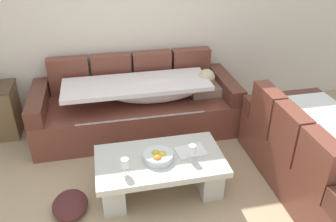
{
  "coord_description": "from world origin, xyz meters",
  "views": [
    {
      "loc": [
        -0.4,
        -2.04,
        2.32
      ],
      "look_at": [
        0.25,
        1.03,
        0.55
      ],
      "focal_mm": 36.21,
      "sensor_mm": 36.0,
      "label": 1
    }
  ],
  "objects_px": {
    "wine_glass_near_right": "(192,150)",
    "open_magazine": "(191,151)",
    "crumpled_garment": "(70,205)",
    "wine_glass_near_left": "(125,164)",
    "fruit_bowl": "(158,156)",
    "coffee_table": "(160,170)",
    "couch_near_window": "(318,156)",
    "couch_along_wall": "(140,105)"
  },
  "relations": [
    {
      "from": "wine_glass_near_right",
      "to": "open_magazine",
      "type": "bearing_deg",
      "value": 78.69
    },
    {
      "from": "crumpled_garment",
      "to": "wine_glass_near_left",
      "type": "bearing_deg",
      "value": -7.13
    },
    {
      "from": "fruit_bowl",
      "to": "wine_glass_near_right",
      "type": "distance_m",
      "value": 0.32
    },
    {
      "from": "fruit_bowl",
      "to": "coffee_table",
      "type": "bearing_deg",
      "value": 52.66
    },
    {
      "from": "fruit_bowl",
      "to": "couch_near_window",
      "type": "bearing_deg",
      "value": -7.61
    },
    {
      "from": "crumpled_garment",
      "to": "couch_along_wall",
      "type": "bearing_deg",
      "value": 56.66
    },
    {
      "from": "couch_along_wall",
      "to": "fruit_bowl",
      "type": "distance_m",
      "value": 1.19
    },
    {
      "from": "wine_glass_near_left",
      "to": "coffee_table",
      "type": "bearing_deg",
      "value": 25.93
    },
    {
      "from": "fruit_bowl",
      "to": "crumpled_garment",
      "type": "height_order",
      "value": "fruit_bowl"
    },
    {
      "from": "couch_near_window",
      "to": "open_magazine",
      "type": "height_order",
      "value": "couch_near_window"
    },
    {
      "from": "couch_along_wall",
      "to": "couch_near_window",
      "type": "height_order",
      "value": "same"
    },
    {
      "from": "couch_near_window",
      "to": "coffee_table",
      "type": "xyz_separation_m",
      "value": [
        -1.51,
        0.23,
        -0.1
      ]
    },
    {
      "from": "wine_glass_near_left",
      "to": "open_magazine",
      "type": "relative_size",
      "value": 0.59
    },
    {
      "from": "fruit_bowl",
      "to": "wine_glass_near_right",
      "type": "bearing_deg",
      "value": -12.45
    },
    {
      "from": "fruit_bowl",
      "to": "wine_glass_near_left",
      "type": "height_order",
      "value": "wine_glass_near_left"
    },
    {
      "from": "couch_along_wall",
      "to": "crumpled_garment",
      "type": "relative_size",
      "value": 6.08
    },
    {
      "from": "open_magazine",
      "to": "crumpled_garment",
      "type": "bearing_deg",
      "value": 179.9
    },
    {
      "from": "couch_near_window",
      "to": "crumpled_garment",
      "type": "bearing_deg",
      "value": 86.86
    },
    {
      "from": "fruit_bowl",
      "to": "wine_glass_near_left",
      "type": "relative_size",
      "value": 1.69
    },
    {
      "from": "wine_glass_near_left",
      "to": "wine_glass_near_right",
      "type": "distance_m",
      "value": 0.63
    },
    {
      "from": "wine_glass_near_right",
      "to": "fruit_bowl",
      "type": "bearing_deg",
      "value": 167.55
    },
    {
      "from": "wine_glass_near_right",
      "to": "couch_along_wall",
      "type": "bearing_deg",
      "value": 103.96
    },
    {
      "from": "open_magazine",
      "to": "crumpled_garment",
      "type": "distance_m",
      "value": 1.22
    },
    {
      "from": "couch_along_wall",
      "to": "open_magazine",
      "type": "xyz_separation_m",
      "value": [
        0.34,
        -1.12,
        0.06
      ]
    },
    {
      "from": "open_magazine",
      "to": "crumpled_garment",
      "type": "relative_size",
      "value": 0.7
    },
    {
      "from": "couch_near_window",
      "to": "crumpled_garment",
      "type": "xyz_separation_m",
      "value": [
        -2.37,
        0.13,
        -0.27
      ]
    },
    {
      "from": "couch_near_window",
      "to": "wine_glass_near_left",
      "type": "relative_size",
      "value": 10.3
    },
    {
      "from": "couch_along_wall",
      "to": "coffee_table",
      "type": "bearing_deg",
      "value": -88.71
    },
    {
      "from": "fruit_bowl",
      "to": "open_magazine",
      "type": "distance_m",
      "value": 0.34
    },
    {
      "from": "coffee_table",
      "to": "wine_glass_near_right",
      "type": "height_order",
      "value": "wine_glass_near_right"
    },
    {
      "from": "couch_along_wall",
      "to": "coffee_table",
      "type": "height_order",
      "value": "couch_along_wall"
    },
    {
      "from": "couch_near_window",
      "to": "wine_glass_near_right",
      "type": "xyz_separation_m",
      "value": [
        -1.23,
        0.14,
        0.16
      ]
    },
    {
      "from": "open_magazine",
      "to": "wine_glass_near_left",
      "type": "bearing_deg",
      "value": -169.35
    },
    {
      "from": "wine_glass_near_left",
      "to": "wine_glass_near_right",
      "type": "bearing_deg",
      "value": 6.71
    },
    {
      "from": "couch_near_window",
      "to": "wine_glass_near_right",
      "type": "height_order",
      "value": "couch_near_window"
    },
    {
      "from": "open_magazine",
      "to": "couch_along_wall",
      "type": "bearing_deg",
      "value": 99.84
    },
    {
      "from": "couch_near_window",
      "to": "crumpled_garment",
      "type": "relative_size",
      "value": 4.28
    },
    {
      "from": "wine_glass_near_right",
      "to": "open_magazine",
      "type": "distance_m",
      "value": 0.17
    },
    {
      "from": "couch_near_window",
      "to": "crumpled_garment",
      "type": "height_order",
      "value": "couch_near_window"
    },
    {
      "from": "wine_glass_near_left",
      "to": "wine_glass_near_right",
      "type": "height_order",
      "value": "same"
    },
    {
      "from": "fruit_bowl",
      "to": "open_magazine",
      "type": "bearing_deg",
      "value": 11.19
    },
    {
      "from": "couch_along_wall",
      "to": "coffee_table",
      "type": "distance_m",
      "value": 1.17
    }
  ]
}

